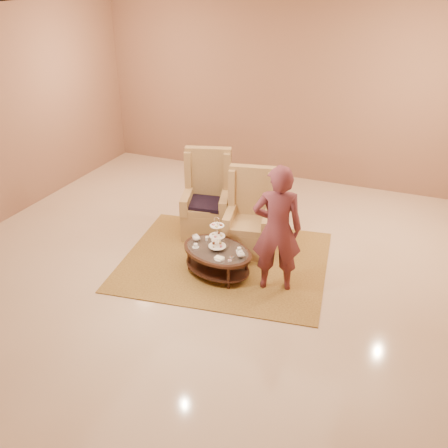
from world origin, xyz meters
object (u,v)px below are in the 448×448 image
at_px(armchair_left, 207,205).
at_px(person, 277,230).
at_px(armchair_right, 250,223).
at_px(tea_table, 217,254).

xyz_separation_m(armchair_left, person, (1.55, -1.20, 0.43)).
distance_m(armchair_right, person, 1.23).
bearing_deg(armchair_left, tea_table, -76.24).
xyz_separation_m(tea_table, person, (0.86, -0.01, 0.57)).
bearing_deg(person, armchair_left, -55.58).
xyz_separation_m(tea_table, armchair_right, (0.17, 0.89, 0.10)).
height_order(tea_table, person, person).
relative_size(tea_table, armchair_right, 0.98).
height_order(armchair_left, person, person).
distance_m(tea_table, person, 1.04).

